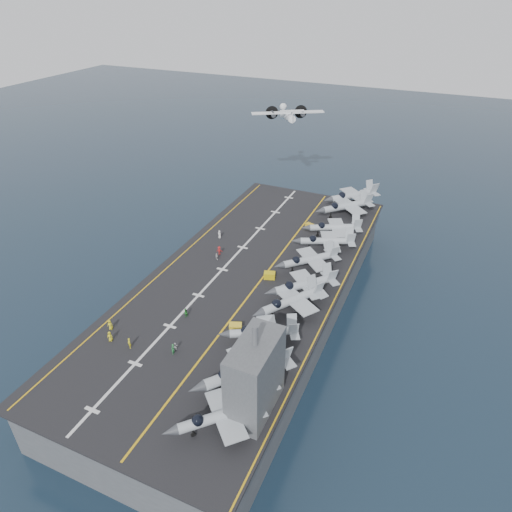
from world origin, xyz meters
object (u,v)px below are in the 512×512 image
at_px(island_superstructure, 255,369).
at_px(tow_cart_a, 236,327).
at_px(fighter_jet_0, 220,415).
at_px(transport_plane, 288,117).

bearing_deg(island_superstructure, tow_cart_a, 125.68).
xyz_separation_m(fighter_jet_0, tow_cart_a, (-7.05, 18.87, -1.78)).
distance_m(island_superstructure, transport_plane, 97.49).
height_order(tow_cart_a, transport_plane, transport_plane).
bearing_deg(fighter_jet_0, transport_plane, 105.75).
distance_m(island_superstructure, fighter_jet_0, 7.70).
xyz_separation_m(island_superstructure, tow_cart_a, (-9.93, 13.83, -6.85)).
bearing_deg(tow_cart_a, island_superstructure, -54.32).
relative_size(island_superstructure, tow_cart_a, 5.91).
distance_m(fighter_jet_0, transport_plane, 102.01).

